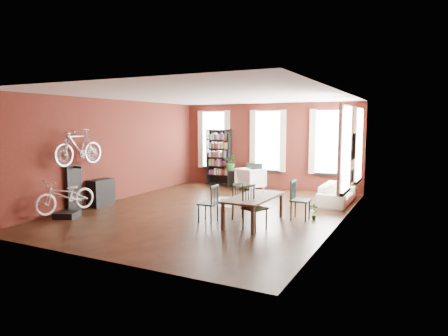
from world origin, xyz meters
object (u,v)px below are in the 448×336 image
Objects in this scene: white_armchair at (251,177)px; console_table at (101,193)px; dining_chair_c at (255,208)px; bookshelf at (219,157)px; bike_trainer at (67,215)px; dining_chair_d at (300,200)px; dining_table at (254,210)px; plant_stand at (232,179)px; cream_sofa at (337,190)px; dining_chair_b at (233,200)px; dining_chair_a at (208,203)px; bicycle_floor at (65,180)px.

white_armchair reaches higher than console_table.
white_armchair is (-2.31, 5.24, -0.06)m from dining_chair_c.
bookshelf is 4.13× the size of bike_trainer.
dining_chair_d is 6.20m from bookshelf.
dining_chair_d is at bearing -42.96° from bookshelf.
console_table is (-4.88, -0.11, 0.06)m from dining_table.
plant_stand is (0.67, -0.25, -0.79)m from bookshelf.
dining_chair_b is at bearing 146.37° from cream_sofa.
dining_chair_a is at bearing 122.49° from dining_chair_d.
dining_chair_b reaches higher than plant_stand.
dining_chair_d is at bearing 131.60° from dining_chair_b.
dining_table is 0.95× the size of cream_sofa.
bicycle_floor reaches higher than console_table.
dining_chair_c is at bearing 83.04° from dining_chair_a.
dining_table reaches higher than plant_stand.
white_armchair is 0.53× the size of bicycle_floor.
dining_chair_a is at bearing -6.30° from dining_chair_b.
dining_table is 0.78m from dining_chair_b.
console_table is (-3.81, 0.28, -0.07)m from dining_chair_a.
dining_chair_d is (0.92, 0.88, 0.17)m from dining_table.
dining_chair_a is 3.77m from bicycle_floor.
bookshelf is 1.06× the size of cream_sofa.
dining_chair_a is 0.92× the size of dining_chair_c.
bookshelf reaches higher than dining_chair_b.
plant_stand is at bearing 75.50° from bike_trainer.
bike_trainer is at bearing 130.22° from cream_sofa.
bookshelf is 5.40m from console_table.
dining_chair_a is 0.77m from dining_chair_b.
bicycle_floor reaches higher than dining_chair_d.
plant_stand is (-4.28, 1.45, -0.09)m from cream_sofa.
plant_stand is at bearing 122.50° from dining_table.
console_table is (-0.27, 1.54, 0.32)m from bike_trainer.
bookshelf reaches higher than white_armchair.
console_table is at bearing -177.34° from dining_table.
cream_sofa is at bearing -18.95° from bookshelf.
white_armchair is at bearing 78.05° from bicycle_floor.
bookshelf is at bearing 81.51° from bike_trainer.
bicycle_floor is (-4.83, -1.13, 0.48)m from dining_chair_c.
dining_chair_c is 1.91× the size of bike_trainer.
bike_trainer is at bearing -70.74° from dining_chair_a.
bicycle_floor reaches higher than dining_chair_a.
cream_sofa is (0.43, 2.51, -0.09)m from dining_chair_d.
dining_chair_b is 0.93× the size of dining_chair_d.
dining_chair_b is 1.73m from dining_chair_d.
plant_stand is at bearing -20.44° from bookshelf.
bike_trainer is at bearing 92.02° from white_armchair.
dining_chair_a is at bearing -70.47° from plant_stand.
dining_chair_d is 2.55m from cream_sofa.
dining_chair_c is at bearing 22.73° from bicycle_floor.
white_armchair is at bearing 43.70° from dining_chair_c.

